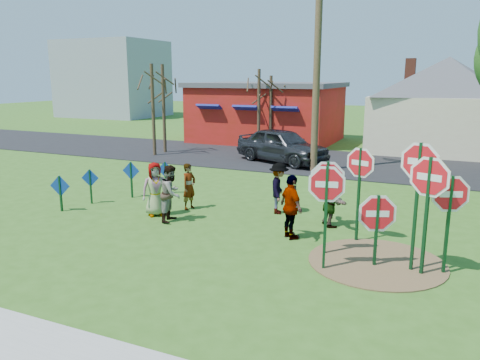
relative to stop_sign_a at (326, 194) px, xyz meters
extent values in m
plane|color=#315A19|center=(-3.44, 1.88, -1.77)|extent=(120.00, 120.00, 0.00)
cube|color=#9E9E99|center=(-3.44, -5.32, -1.73)|extent=(22.00, 1.80, 0.08)
cube|color=black|center=(-3.44, 13.38, -1.75)|extent=(120.00, 7.50, 0.04)
cylinder|color=brown|center=(1.06, 0.88, -1.75)|extent=(3.20, 3.20, 0.03)
cube|color=maroon|center=(-8.94, 19.88, 0.03)|extent=(9.00, 7.00, 3.60)
cube|color=#4C4C51|center=(-8.94, 19.88, 1.98)|extent=(9.40, 7.40, 0.30)
cube|color=navy|center=(-11.44, 16.28, 0.63)|extent=(1.60, 0.78, 0.45)
cube|color=navy|center=(-8.94, 16.28, 0.63)|extent=(1.60, 0.78, 0.45)
cube|color=navy|center=(-6.44, 16.28, 0.63)|extent=(1.60, 0.78, 0.45)
cube|color=beige|center=(2.06, 19.88, -0.17)|extent=(8.00, 7.00, 3.20)
pyramid|color=#4C4C51|center=(2.06, 19.88, 3.63)|extent=(9.40, 9.40, 2.20)
cube|color=brown|center=(0.06, 18.88, 2.83)|extent=(0.55, 0.55, 1.40)
cube|color=#8C939E|center=(-31.44, 31.88, 2.23)|extent=(10.00, 8.00, 8.00)
cube|color=#103C1D|center=(0.00, 0.00, -0.57)|extent=(0.07, 0.09, 2.40)
cylinder|color=white|center=(0.00, 0.00, 0.23)|extent=(1.10, 0.27, 1.12)
cylinder|color=red|center=(0.00, 0.00, 0.23)|extent=(0.95, 0.24, 0.97)
cube|color=white|center=(0.00, 0.00, 0.23)|extent=(0.48, 0.12, 0.14)
cube|color=#103C1D|center=(0.34, 2.20, -0.51)|extent=(0.08, 0.09, 2.52)
cylinder|color=white|center=(0.34, 2.20, 0.36)|extent=(1.02, 0.35, 1.07)
cylinder|color=red|center=(0.34, 2.20, 0.36)|extent=(0.88, 0.30, 0.92)
cube|color=white|center=(0.34, 2.20, 0.36)|extent=(0.45, 0.15, 0.13)
cylinder|color=gold|center=(0.34, 2.20, 0.36)|extent=(1.02, 0.34, 1.07)
cube|color=#103C1D|center=(1.84, 0.73, -0.30)|extent=(0.08, 0.09, 2.93)
cylinder|color=white|center=(1.84, 0.73, 0.75)|extent=(1.10, 0.33, 1.14)
cylinder|color=red|center=(1.84, 0.73, 0.75)|extent=(0.95, 0.29, 0.98)
cube|color=white|center=(1.84, 0.73, 0.75)|extent=(0.48, 0.14, 0.14)
cube|color=#103C1D|center=(2.51, 0.86, -0.65)|extent=(0.08, 0.09, 2.24)
cylinder|color=white|center=(2.51, 0.86, 0.07)|extent=(1.04, 0.43, 1.11)
cylinder|color=red|center=(2.51, 0.86, 0.07)|extent=(0.90, 0.37, 0.96)
cube|color=white|center=(2.51, 0.86, 0.07)|extent=(0.46, 0.19, 0.14)
cylinder|color=gold|center=(2.51, 0.86, 0.07)|extent=(1.03, 0.42, 1.11)
cube|color=#103C1D|center=(1.03, 0.67, -0.92)|extent=(0.09, 0.10, 1.70)
cylinder|color=white|center=(1.03, 0.67, -0.50)|extent=(1.11, 0.46, 1.18)
cylinder|color=red|center=(1.03, 0.67, -0.50)|extent=(0.96, 0.40, 1.02)
cube|color=white|center=(1.03, 0.67, -0.50)|extent=(0.49, 0.20, 0.15)
cube|color=#103C1D|center=(2.07, 0.60, -0.44)|extent=(0.09, 0.10, 2.65)
cylinder|color=white|center=(2.07, 0.60, 0.45)|extent=(1.13, 0.43, 1.20)
cylinder|color=red|center=(2.07, 0.60, 0.45)|extent=(0.98, 0.37, 1.03)
cube|color=white|center=(2.07, 0.60, 0.45)|extent=(0.50, 0.19, 0.15)
cylinder|color=gold|center=(2.07, 0.60, 0.45)|extent=(1.13, 0.42, 1.20)
cube|color=#103C1D|center=(-0.21, 0.93, -0.60)|extent=(0.08, 0.09, 2.33)
cylinder|color=white|center=(-0.21, 0.93, 0.16)|extent=(1.09, 0.33, 1.13)
cylinder|color=red|center=(-0.21, 0.93, 0.16)|extent=(0.94, 0.29, 0.97)
cube|color=white|center=(-0.21, 0.93, 0.16)|extent=(0.48, 0.14, 0.14)
cube|color=#103C1D|center=(-8.99, 1.13, -1.18)|extent=(0.07, 0.08, 1.18)
cube|color=navy|center=(-8.99, 1.13, -0.92)|extent=(0.69, 0.17, 0.70)
cube|color=#103C1D|center=(-8.74, 2.26, -1.17)|extent=(0.06, 0.07, 1.20)
cube|color=navy|center=(-8.74, 2.26, -0.86)|extent=(0.59, 0.20, 0.61)
cube|color=#103C1D|center=(-7.97, 3.52, -1.11)|extent=(0.06, 0.07, 1.30)
cube|color=navy|center=(-7.97, 3.52, -0.78)|extent=(0.66, 0.11, 0.67)
cube|color=#103C1D|center=(-7.15, 4.48, -1.16)|extent=(0.06, 0.06, 1.21)
cube|color=navy|center=(-7.15, 4.48, -0.84)|extent=(0.58, 0.15, 0.59)
imported|color=#3D5788|center=(-5.91, 2.00, -0.92)|extent=(0.97, 0.97, 1.70)
imported|color=#2A706E|center=(-5.31, 3.07, -1.00)|extent=(0.47, 0.62, 1.53)
imported|color=brown|center=(-5.14, 1.72, -0.90)|extent=(0.78, 0.93, 1.73)
imported|color=#333439|center=(-2.44, 3.80, -0.94)|extent=(0.87, 1.19, 1.65)
imported|color=#572F61|center=(-1.33, 1.67, -0.88)|extent=(1.05, 1.02, 1.77)
imported|color=#1E5A2E|center=(-0.64, 3.20, -0.99)|extent=(1.20, 1.45, 1.56)
imported|color=#302F35|center=(-5.27, 12.31, -0.87)|extent=(5.44, 3.83, 1.72)
cylinder|color=#4C3823|center=(-3.21, 10.84, 3.29)|extent=(0.31, 0.31, 10.12)
cylinder|color=#382819|center=(-12.42, 11.53, 0.72)|extent=(0.18, 0.18, 4.97)
cylinder|color=#382819|center=(-7.38, 16.29, 0.41)|extent=(0.18, 0.18, 4.35)
cylinder|color=#382819|center=(-12.47, 12.65, 0.72)|extent=(0.18, 0.18, 4.97)
cylinder|color=#382819|center=(-7.92, 15.73, 0.59)|extent=(0.18, 0.18, 4.72)
camera|label=1|loc=(2.34, -9.92, 2.56)|focal=35.00mm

